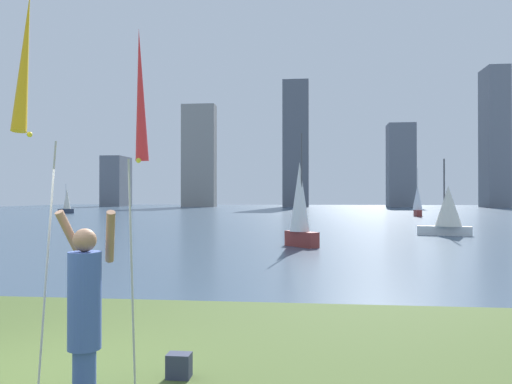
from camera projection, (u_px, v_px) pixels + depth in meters
The scene contains 14 objects.
ground at pixel (282, 216), 56.79m from camera, with size 120.00×138.00×0.12m.
person at pixel (85, 301), 5.72m from camera, with size 0.74×0.55×2.02m.
kite_flag_left at pixel (25, 69), 5.45m from camera, with size 0.16×0.87×4.40m.
kite_flag_right at pixel (140, 101), 6.06m from camera, with size 0.16×0.55×4.18m.
bag at pixel (179, 366), 6.08m from camera, with size 0.28×0.21×0.29m.
sailboat_1 at pixel (417, 201), 54.63m from camera, with size 1.08×2.11×5.17m.
sailboat_2 at pixel (300, 205), 21.89m from camera, with size 1.52×1.62×4.88m.
sailboat_5 at pixel (67, 202), 63.10m from camera, with size 1.76×1.74×3.76m.
sailboat_6 at pixel (448, 210), 27.86m from camera, with size 2.88×1.71×4.23m.
skyline_tower_0 at pixel (116, 181), 108.29m from camera, with size 4.31×7.43×10.56m.
skyline_tower_1 at pixel (199, 156), 102.78m from camera, with size 6.71×3.23×20.64m.
skyline_tower_2 at pixel (296, 144), 100.39m from camera, with size 5.05×4.95×24.83m.
skyline_tower_3 at pixel (401, 165), 100.51m from camera, with size 5.19×4.93×16.44m.
skyline_tower_4 at pixel (494, 138), 96.35m from camera, with size 3.93×6.50×26.47m.
Camera 1 is at (3.38, -5.83, 2.18)m, focal length 35.65 mm.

